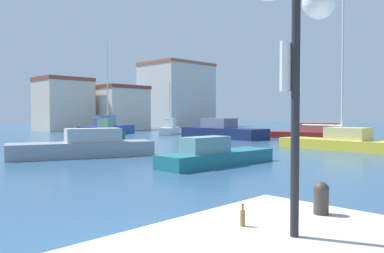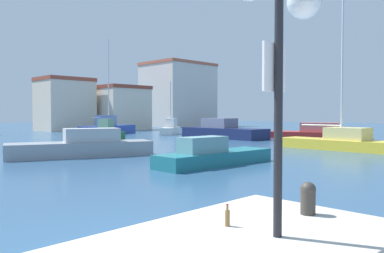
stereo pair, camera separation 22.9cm
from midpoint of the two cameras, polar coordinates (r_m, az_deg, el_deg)
water at (r=30.95m, az=-8.63°, el=-2.42°), size 160.00×160.00×0.00m
lamppost at (r=4.77m, az=13.59°, el=16.87°), size 1.54×0.42×4.27m
bottle at (r=5.10m, az=6.10°, el=-13.07°), size 0.07×0.07×0.28m
mooring_bollard at (r=5.86m, az=17.29°, el=-9.78°), size 0.22×0.22×0.46m
sailboat_yellow_far_left at (r=26.62m, az=20.99°, el=-2.05°), size 2.45×8.15×10.25m
motorboat_green_distant_east at (r=35.61m, az=-12.94°, el=-0.92°), size 1.99×4.27×1.86m
motorboat_teal_mid_harbor at (r=17.54m, az=3.07°, el=-4.23°), size 6.24×1.79×1.30m
sailboat_white_far_right at (r=43.70m, az=-3.39°, el=-0.29°), size 4.61×3.84×5.91m
motorboat_red_outer_mooring at (r=38.70m, az=17.83°, el=-0.88°), size 5.89×9.10×1.49m
motorboat_navy_distant_north at (r=36.94m, az=4.27°, el=-0.68°), size 3.08×8.94×1.88m
motorboat_grey_center_channel at (r=21.71m, az=-15.73°, el=-2.82°), size 7.69×4.42×1.52m
sailboat_blue_inner_mooring at (r=44.27m, az=-12.41°, el=-0.23°), size 8.21×4.95×10.54m
waterfront_apartments at (r=56.15m, az=-18.40°, el=3.11°), size 6.72×5.68×7.21m
warehouse_block at (r=59.13m, az=-11.66°, el=2.69°), size 6.80×9.95×6.35m
harbor_office at (r=72.60m, az=-2.36°, el=4.66°), size 11.55×9.66×11.65m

